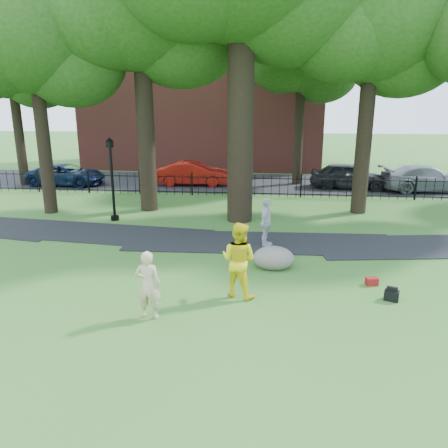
# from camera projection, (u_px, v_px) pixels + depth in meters

# --- Properties ---
(ground) EXTENTS (120.00, 120.00, 0.00)m
(ground) POSITION_uv_depth(u_px,v_px,m) (223.00, 284.00, 12.68)
(ground) COLOR #326C25
(ground) RESTS_ON ground
(footpath) EXTENTS (36.07, 3.85, 0.03)m
(footpath) POSITION_uv_depth(u_px,v_px,m) (260.00, 243.00, 16.32)
(footpath) COLOR black
(footpath) RESTS_ON ground
(street) EXTENTS (80.00, 7.00, 0.02)m
(street) POSITION_uv_depth(u_px,v_px,m) (249.00, 183.00, 27.99)
(street) COLOR black
(street) RESTS_ON ground
(iron_fence) EXTENTS (44.00, 0.04, 1.20)m
(iron_fence) POSITION_uv_depth(u_px,v_px,m) (246.00, 186.00, 24.00)
(iron_fence) COLOR black
(iron_fence) RESTS_ON ground
(brick_building) EXTENTS (18.00, 8.00, 12.00)m
(brick_building) POSITION_uv_depth(u_px,v_px,m) (204.00, 88.00, 34.38)
(brick_building) COLOR brown
(brick_building) RESTS_ON ground
(tree_row) EXTENTS (26.82, 7.96, 12.42)m
(tree_row) POSITION_uv_depth(u_px,v_px,m) (256.00, 26.00, 18.43)
(tree_row) COLOR black
(tree_row) RESTS_ON ground
(woman) EXTENTS (0.65, 0.44, 1.72)m
(woman) POSITION_uv_depth(u_px,v_px,m) (148.00, 285.00, 10.51)
(woman) COLOR #C6AD88
(woman) RESTS_ON ground
(man) EXTENTS (1.23, 1.12, 2.07)m
(man) POSITION_uv_depth(u_px,v_px,m) (239.00, 260.00, 11.67)
(man) COLOR yellow
(man) RESTS_ON ground
(pedestrian) EXTENTS (0.68, 1.13, 1.80)m
(pedestrian) POSITION_uv_depth(u_px,v_px,m) (266.00, 223.00, 15.70)
(pedestrian) COLOR silver
(pedestrian) RESTS_ON ground
(boulder) EXTENTS (1.35, 1.04, 0.76)m
(boulder) POSITION_uv_depth(u_px,v_px,m) (274.00, 256.00, 13.81)
(boulder) COLOR slate
(boulder) RESTS_ON ground
(lamppost) EXTENTS (0.36, 0.36, 3.63)m
(lamppost) POSITION_uv_depth(u_px,v_px,m) (112.00, 181.00, 18.90)
(lamppost) COLOR black
(lamppost) RESTS_ON ground
(backpack) EXTENTS (0.43, 0.34, 0.28)m
(backpack) POSITION_uv_depth(u_px,v_px,m) (391.00, 296.00, 11.61)
(backpack) COLOR black
(backpack) RESTS_ON ground
(red_bag) EXTENTS (0.37, 0.28, 0.23)m
(red_bag) POSITION_uv_depth(u_px,v_px,m) (372.00, 281.00, 12.58)
(red_bag) COLOR maroon
(red_bag) RESTS_ON ground
(red_sedan) EXTENTS (4.53, 1.75, 1.47)m
(red_sedan) POSITION_uv_depth(u_px,v_px,m) (193.00, 173.00, 27.09)
(red_sedan) COLOR #98120B
(red_sedan) RESTS_ON ground
(navy_van) EXTENTS (4.80, 2.35, 1.31)m
(navy_van) POSITION_uv_depth(u_px,v_px,m) (66.00, 175.00, 27.16)
(navy_van) COLOR #0B1B3B
(navy_van) RESTS_ON ground
(grey_car) EXTENTS (4.69, 2.18, 1.56)m
(grey_car) POSITION_uv_depth(u_px,v_px,m) (349.00, 176.00, 26.06)
(grey_car) COLOR black
(grey_car) RESTS_ON ground
(silver_car) EXTENTS (5.39, 2.66, 1.51)m
(silver_car) POSITION_uv_depth(u_px,v_px,m) (426.00, 179.00, 25.25)
(silver_car) COLOR gray
(silver_car) RESTS_ON ground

